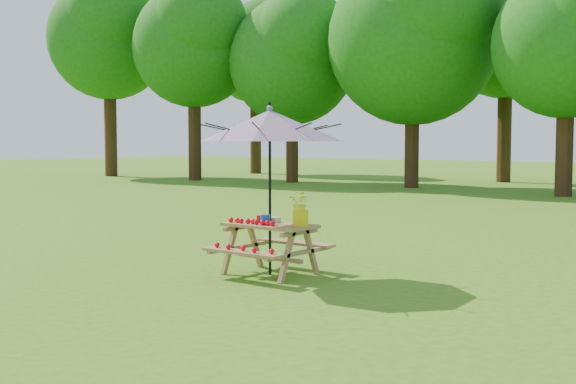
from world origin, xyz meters
The scene contains 5 objects.
picnic_table centered at (-1.12, 4.96, 0.33)m, with size 1.20×1.32×0.67m.
patio_umbrella centered at (-1.12, 4.96, 1.95)m, with size 2.38×2.38×2.25m.
produce_bins centered at (-1.18, 4.96, 0.72)m, with size 0.28×0.39×0.13m.
tomatoes_row centered at (-1.27, 4.78, 0.71)m, with size 0.77×0.13×0.07m, color red, non-canonical shape.
flower_bucket centered at (-0.68, 5.04, 0.90)m, with size 0.28×0.25×0.44m.
Camera 1 is at (4.84, -2.27, 1.74)m, focal length 45.00 mm.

